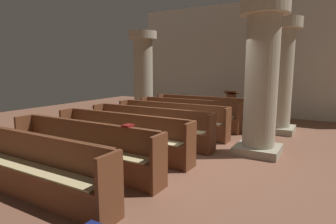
{
  "coord_description": "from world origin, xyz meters",
  "views": [
    {
      "loc": [
        2.71,
        -5.34,
        1.9
      ],
      "look_at": [
        -0.93,
        0.93,
        0.75
      ],
      "focal_mm": 29.56,
      "sensor_mm": 36.0,
      "label": 1
    }
  ],
  "objects_px": {
    "pew_row_4": "(121,134)",
    "hymn_book": "(128,126)",
    "pew_row_1": "(188,113)",
    "pillar_aisle_side": "(280,74)",
    "pew_row_5": "(83,146)",
    "pew_row_2": "(171,118)",
    "pew_row_6": "(26,164)",
    "pillar_aisle_rear": "(261,76)",
    "pew_row_0": "(202,109)",
    "lectern": "(231,107)",
    "pew_row_3": "(150,125)",
    "pillar_far_side": "(143,73)"
  },
  "relations": [
    {
      "from": "pew_row_3",
      "to": "pillar_aisle_side",
      "type": "relative_size",
      "value": 1.03
    },
    {
      "from": "pillar_far_side",
      "to": "hymn_book",
      "type": "height_order",
      "value": "pillar_far_side"
    },
    {
      "from": "pew_row_6",
      "to": "pillar_aisle_rear",
      "type": "height_order",
      "value": "pillar_aisle_rear"
    },
    {
      "from": "pew_row_5",
      "to": "pew_row_1",
      "type": "bearing_deg",
      "value": 90.0
    },
    {
      "from": "pew_row_0",
      "to": "lectern",
      "type": "relative_size",
      "value": 3.15
    },
    {
      "from": "pew_row_5",
      "to": "pillar_far_side",
      "type": "xyz_separation_m",
      "value": [
        -2.52,
        5.53,
        1.24
      ]
    },
    {
      "from": "pew_row_2",
      "to": "pillar_aisle_side",
      "type": "bearing_deg",
      "value": 36.82
    },
    {
      "from": "pew_row_4",
      "to": "pew_row_5",
      "type": "relative_size",
      "value": 1.0
    },
    {
      "from": "pew_row_1",
      "to": "pew_row_2",
      "type": "height_order",
      "value": "same"
    },
    {
      "from": "pillar_far_side",
      "to": "hymn_book",
      "type": "relative_size",
      "value": 17.15
    },
    {
      "from": "pew_row_1",
      "to": "pew_row_2",
      "type": "xyz_separation_m",
      "value": [
        0.0,
        -1.11,
        0.0
      ]
    },
    {
      "from": "pew_row_4",
      "to": "pew_row_6",
      "type": "distance_m",
      "value": 2.21
    },
    {
      "from": "pew_row_4",
      "to": "hymn_book",
      "type": "distance_m",
      "value": 1.38
    },
    {
      "from": "lectern",
      "to": "pew_row_4",
      "type": "bearing_deg",
      "value": -97.64
    },
    {
      "from": "pillar_aisle_rear",
      "to": "hymn_book",
      "type": "height_order",
      "value": "pillar_aisle_rear"
    },
    {
      "from": "pew_row_2",
      "to": "pillar_far_side",
      "type": "xyz_separation_m",
      "value": [
        -2.52,
        2.22,
        1.24
      ]
    },
    {
      "from": "pillar_aisle_side",
      "to": "lectern",
      "type": "distance_m",
      "value": 2.6
    },
    {
      "from": "pillar_far_side",
      "to": "lectern",
      "type": "height_order",
      "value": "pillar_far_side"
    },
    {
      "from": "pillar_far_side",
      "to": "lectern",
      "type": "xyz_separation_m",
      "value": [
        3.25,
        1.03,
        -1.27
      ]
    },
    {
      "from": "pew_row_4",
      "to": "lectern",
      "type": "bearing_deg",
      "value": 82.36
    },
    {
      "from": "pew_row_0",
      "to": "pillar_aisle_side",
      "type": "bearing_deg",
      "value": -6.41
    },
    {
      "from": "pew_row_1",
      "to": "pew_row_3",
      "type": "bearing_deg",
      "value": -90.0
    },
    {
      "from": "pillar_aisle_side",
      "to": "pillar_aisle_rear",
      "type": "relative_size",
      "value": 1.0
    },
    {
      "from": "lectern",
      "to": "hymn_book",
      "type": "bearing_deg",
      "value": -88.29
    },
    {
      "from": "pew_row_0",
      "to": "pew_row_6",
      "type": "relative_size",
      "value": 1.0
    },
    {
      "from": "pew_row_2",
      "to": "pew_row_6",
      "type": "xyz_separation_m",
      "value": [
        0.0,
        -4.42,
        0.0
      ]
    },
    {
      "from": "pillar_aisle_side",
      "to": "pew_row_5",
      "type": "bearing_deg",
      "value": -116.12
    },
    {
      "from": "pew_row_0",
      "to": "pew_row_6",
      "type": "height_order",
      "value": "same"
    },
    {
      "from": "pew_row_1",
      "to": "hymn_book",
      "type": "height_order",
      "value": "hymn_book"
    },
    {
      "from": "pew_row_2",
      "to": "pillar_far_side",
      "type": "distance_m",
      "value": 3.58
    },
    {
      "from": "pew_row_6",
      "to": "hymn_book",
      "type": "relative_size",
      "value": 17.7
    },
    {
      "from": "pew_row_4",
      "to": "pillar_aisle_side",
      "type": "distance_m",
      "value": 5.02
    },
    {
      "from": "pew_row_2",
      "to": "pew_row_4",
      "type": "relative_size",
      "value": 1.0
    },
    {
      "from": "pillar_far_side",
      "to": "pillar_aisle_rear",
      "type": "xyz_separation_m",
      "value": [
        5.09,
        -2.78,
        0.0
      ]
    },
    {
      "from": "pew_row_5",
      "to": "hymn_book",
      "type": "relative_size",
      "value": 17.7
    },
    {
      "from": "pew_row_1",
      "to": "pew_row_5",
      "type": "xyz_separation_m",
      "value": [
        0.0,
        -4.42,
        0.0
      ]
    },
    {
      "from": "pew_row_6",
      "to": "hymn_book",
      "type": "distance_m",
      "value": 1.65
    },
    {
      "from": "pew_row_1",
      "to": "lectern",
      "type": "distance_m",
      "value": 2.26
    },
    {
      "from": "pew_row_6",
      "to": "pew_row_0",
      "type": "bearing_deg",
      "value": 90.0
    },
    {
      "from": "pew_row_2",
      "to": "pew_row_3",
      "type": "bearing_deg",
      "value": -90.0
    },
    {
      "from": "pew_row_6",
      "to": "lectern",
      "type": "relative_size",
      "value": 3.15
    },
    {
      "from": "pew_row_3",
      "to": "pillar_aisle_side",
      "type": "bearing_deg",
      "value": 49.7
    },
    {
      "from": "pew_row_2",
      "to": "pew_row_4",
      "type": "xyz_separation_m",
      "value": [
        0.0,
        -2.21,
        0.0
      ]
    },
    {
      "from": "pew_row_5",
      "to": "hymn_book",
      "type": "xyz_separation_m",
      "value": [
        0.92,
        0.19,
        0.45
      ]
    },
    {
      "from": "pew_row_0",
      "to": "pillar_far_side",
      "type": "distance_m",
      "value": 2.81
    },
    {
      "from": "pew_row_1",
      "to": "pillar_aisle_side",
      "type": "bearing_deg",
      "value": 17.65
    },
    {
      "from": "lectern",
      "to": "pew_row_3",
      "type": "bearing_deg",
      "value": -99.55
    },
    {
      "from": "pew_row_2",
      "to": "lectern",
      "type": "height_order",
      "value": "lectern"
    },
    {
      "from": "pew_row_2",
      "to": "lectern",
      "type": "relative_size",
      "value": 3.15
    },
    {
      "from": "pew_row_4",
      "to": "hymn_book",
      "type": "xyz_separation_m",
      "value": [
        0.92,
        -0.92,
        0.45
      ]
    }
  ]
}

